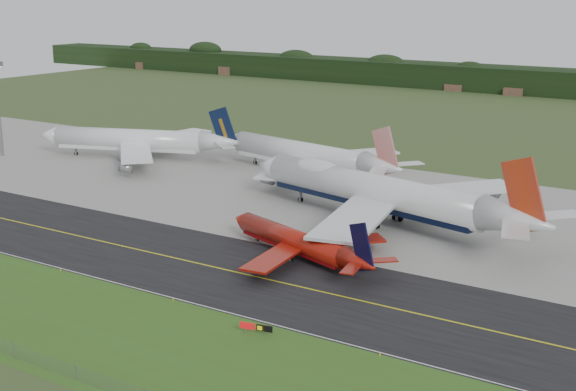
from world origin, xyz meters
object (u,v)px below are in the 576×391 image
Objects in this scene: jet_navy_gold at (139,141)px; jet_star_tail at (308,156)px; jet_ba_747 at (381,193)px; jet_red_737 at (300,243)px; taxiway_sign at (256,327)px.

jet_navy_gold is 0.99× the size of jet_star_tail.
jet_ba_747 is 1.26× the size of jet_navy_gold.
jet_ba_747 is 29.50m from jet_red_737.
jet_navy_gold is at bearing 140.10° from taxiway_sign.
jet_navy_gold reaches higher than taxiway_sign.
jet_red_737 is (-2.26, -29.18, -3.68)m from jet_ba_747.
jet_ba_747 is 1.97× the size of jet_red_737.
jet_red_737 is 101.64m from jet_navy_gold.
jet_navy_gold is 54.00m from jet_star_tail.
jet_ba_747 reaches higher than jet_navy_gold.
jet_navy_gold is 130.99m from taxiway_sign.
jet_star_tail is at bearing 8.34° from jet_navy_gold.
jet_star_tail reaches higher than taxiway_sign.
jet_red_737 is at bearing -94.43° from jet_ba_747.
jet_star_tail reaches higher than jet_navy_gold.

